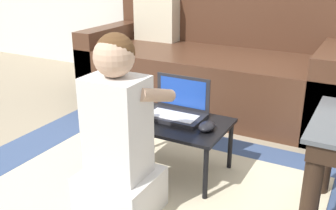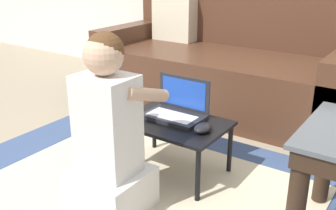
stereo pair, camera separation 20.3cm
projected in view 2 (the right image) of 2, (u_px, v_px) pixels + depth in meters
ground_plane at (128, 181)px, 1.99m from camera, size 16.00×16.00×0.00m
area_rug at (149, 189)px, 1.92m from camera, size 2.11×1.47×0.01m
couch at (225, 66)px, 2.96m from camera, size 1.86×0.87×0.89m
laptop_desk at (173, 127)px, 1.99m from camera, size 0.54×0.37×0.29m
laptop at (176, 111)px, 2.03m from camera, size 0.30×0.19×0.20m
computer_mouse at (203, 128)px, 1.86m from camera, size 0.07×0.11×0.04m
person_seated at (109, 139)px, 1.66m from camera, size 0.32×0.41×0.80m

